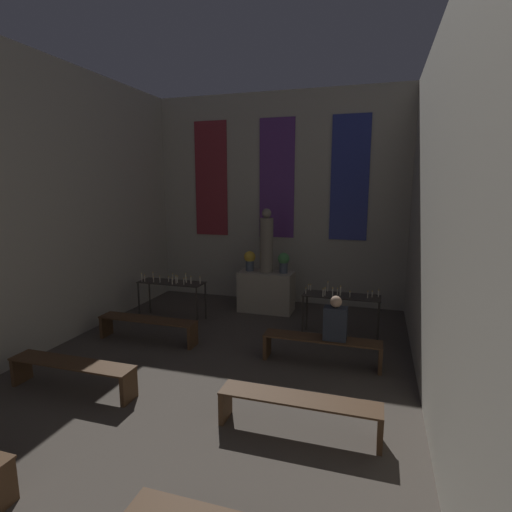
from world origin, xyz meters
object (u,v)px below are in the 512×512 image
(candle_rack_left, at_px, (172,286))
(statue, at_px, (267,243))
(flower_vase_left, at_px, (250,259))
(pew_third_right, at_px, (299,407))
(person_seated, at_px, (335,321))
(altar, at_px, (266,291))
(candle_rack_right, at_px, (341,300))
(pew_third_left, at_px, (72,370))
(pew_back_left, at_px, (148,325))
(flower_vase_right, at_px, (284,261))
(pew_back_right, at_px, (322,345))

(candle_rack_left, bearing_deg, statue, 32.76)
(flower_vase_left, height_order, pew_third_right, flower_vase_left)
(statue, distance_m, person_seated, 3.12)
(pew_third_right, bearing_deg, flower_vase_left, 114.84)
(altar, distance_m, candle_rack_right, 2.13)
(statue, xyz_separation_m, pew_third_right, (1.60, -4.31, -1.26))
(statue, relative_size, candle_rack_left, 1.00)
(statue, xyz_separation_m, pew_third_left, (-1.60, -4.31, -1.26))
(altar, bearing_deg, pew_back_left, -123.69)
(candle_rack_left, distance_m, candle_rack_right, 3.56)
(person_seated, bearing_deg, pew_back_left, 180.00)
(flower_vase_right, bearing_deg, pew_back_left, -129.76)
(flower_vase_right, height_order, pew_third_right, flower_vase_right)
(flower_vase_left, bearing_deg, flower_vase_right, 0.00)
(candle_rack_left, relative_size, pew_third_left, 0.76)
(person_seated, bearing_deg, altar, 126.94)
(flower_vase_left, xyz_separation_m, flower_vase_right, (0.79, 0.00, 0.00))
(statue, bearing_deg, pew_third_right, -69.65)
(flower_vase_left, distance_m, pew_back_left, 2.82)
(flower_vase_left, relative_size, candle_rack_right, 0.32)
(candle_rack_left, height_order, person_seated, person_seated)
(pew_back_right, relative_size, person_seated, 2.63)
(flower_vase_right, distance_m, candle_rack_right, 1.85)
(statue, distance_m, flower_vase_left, 0.56)
(pew_third_right, bearing_deg, pew_third_left, 180.00)
(person_seated, bearing_deg, candle_rack_right, 91.26)
(pew_third_left, xyz_separation_m, pew_third_right, (3.20, 0.00, 0.00))
(pew_third_right, xyz_separation_m, person_seated, (0.20, 1.91, 0.43))
(altar, distance_m, pew_back_right, 2.89)
(pew_third_right, distance_m, person_seated, 1.97)
(altar, distance_m, flower_vase_right, 0.82)
(pew_third_right, relative_size, pew_back_left, 1.00)
(flower_vase_right, xyz_separation_m, pew_back_left, (-2.00, -2.40, -0.86))
(flower_vase_left, bearing_deg, pew_third_left, -105.58)
(altar, xyz_separation_m, statue, (0.00, 0.00, 1.12))
(candle_rack_left, height_order, candle_rack_right, candle_rack_right)
(pew_back_right, bearing_deg, pew_back_left, 180.00)
(altar, xyz_separation_m, candle_rack_left, (-1.78, -1.15, 0.27))
(pew_third_left, xyz_separation_m, person_seated, (3.40, 1.91, 0.43))
(altar, xyz_separation_m, flower_vase_right, (0.40, 0.00, 0.72))
(statue, relative_size, person_seated, 2.00)
(flower_vase_right, xyz_separation_m, pew_third_left, (-2.00, -4.31, -0.86))
(statue, distance_m, candle_rack_right, 2.28)
(pew_third_left, distance_m, pew_back_right, 3.73)
(flower_vase_left, xyz_separation_m, pew_back_right, (2.00, -2.40, -0.86))
(flower_vase_right, bearing_deg, statue, -180.00)
(statue, relative_size, flower_vase_right, 3.12)
(person_seated, bearing_deg, pew_back_right, 180.00)
(pew_third_left, bearing_deg, candle_rack_left, 93.28)
(flower_vase_left, xyz_separation_m, pew_third_left, (-1.20, -4.31, -0.86))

